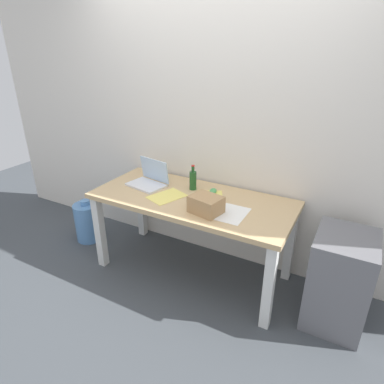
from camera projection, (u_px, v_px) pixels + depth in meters
name	position (u px, v px, depth m)	size (l,w,h in m)	color
ground_plane	(192.00, 270.00, 3.01)	(8.00, 8.00, 0.00)	#42474C
back_wall	(216.00, 120.00, 2.82)	(5.20, 0.08, 2.60)	silver
desk	(192.00, 208.00, 2.75)	(1.68, 0.74, 0.74)	tan
laptop_left	(149.00, 180.00, 2.93)	(0.36, 0.30, 0.23)	silver
beer_bottle	(193.00, 180.00, 2.83)	(0.06, 0.06, 0.22)	#1E5123
computer_mouse	(213.00, 191.00, 2.79)	(0.06, 0.10, 0.03)	#4C9E56
cardboard_box	(206.00, 204.00, 2.44)	(0.23, 0.18, 0.13)	tan
paper_sheet_near_back	(210.00, 198.00, 2.70)	(0.21, 0.30, 0.00)	#F4E06B
paper_sheet_front_right	(232.00, 214.00, 2.45)	(0.21, 0.30, 0.00)	white
paper_yellow_folder	(167.00, 196.00, 2.73)	(0.21, 0.30, 0.00)	#F4E06B
water_cooler_jug	(88.00, 222.00, 3.42)	(0.26, 0.26, 0.45)	#598CC6
filing_cabinet	(339.00, 280.00, 2.35)	(0.40, 0.48, 0.71)	slate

